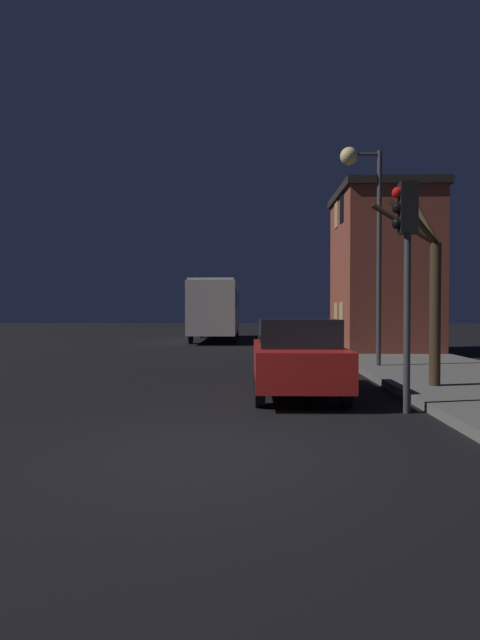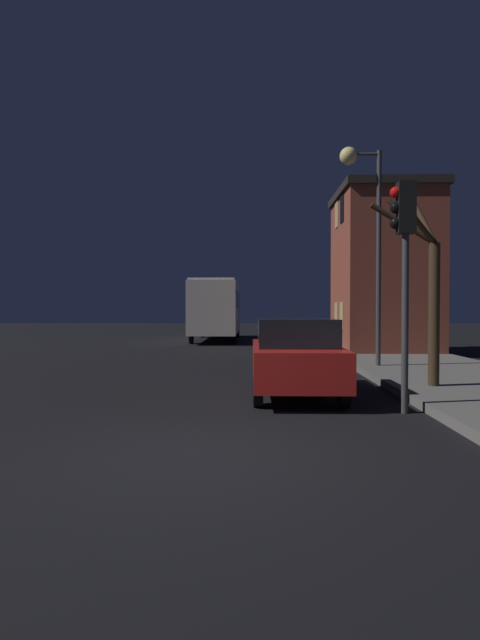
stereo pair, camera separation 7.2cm
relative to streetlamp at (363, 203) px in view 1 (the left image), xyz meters
The scene contains 8 objects.
ground_plane 10.62m from the streetlamp, 114.84° to the right, with size 120.00×120.00×0.00m, color black.
brick_building 6.62m from the streetlamp, 69.97° to the left, with size 3.89×4.78×6.60m.
streetlamp is the anchor object (origin of this frame).
traffic_light 6.35m from the streetlamp, 95.73° to the right, with size 0.43×0.24×4.05m.
bare_tree 4.74m from the streetlamp, 81.77° to the right, with size 1.52×1.39×4.19m.
bus 15.91m from the streetlamp, 109.90° to the left, with size 2.52×9.29×3.44m.
car_near_lane 6.33m from the streetlamp, 119.16° to the right, with size 1.78×4.05×1.64m.
car_mid_lane 5.31m from the streetlamp, 130.70° to the left, with size 1.76×3.89×1.49m.
Camera 1 is at (0.61, -6.27, 1.83)m, focal length 28.00 mm.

